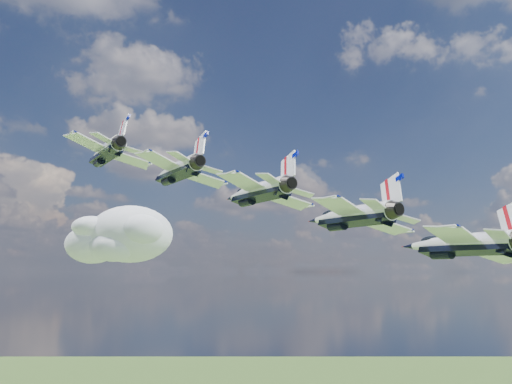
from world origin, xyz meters
name	(u,v)px	position (x,y,z in m)	size (l,w,h in m)	color
cloud_far	(119,237)	(19.57, 209.87, 164.31)	(58.10, 45.65, 22.82)	white
jet_0	(105,153)	(-7.58, 6.10, 164.26)	(11.69, 17.31, 5.17)	silver
jet_1	(175,171)	(1.03, -2.04, 160.76)	(11.69, 17.31, 5.17)	white
jet_2	(256,192)	(9.64, -10.18, 157.26)	(11.69, 17.31, 5.17)	white
jet_3	(349,216)	(18.26, -18.31, 153.76)	(11.69, 17.31, 5.17)	white
jet_4	(457,244)	(26.87, -26.45, 150.26)	(11.69, 17.31, 5.17)	white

